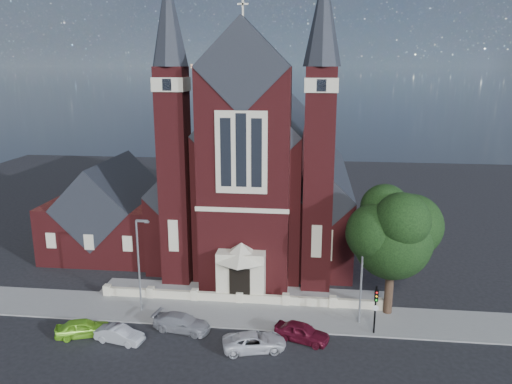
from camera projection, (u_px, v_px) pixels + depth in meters
ground at (252, 265)px, 51.64m from camera, size 120.00×120.00×0.00m
pavement_strip at (236, 314)px, 41.52m from camera, size 60.00×5.00×0.12m
forecourt_paving at (243, 293)px, 45.38m from camera, size 26.00×3.00×0.14m
forecourt_wall at (240, 303)px, 43.45m from camera, size 24.00×0.40×0.90m
church at (260, 172)px, 57.28m from camera, size 20.01×34.90×29.20m
parish_hall at (112, 215)px, 55.32m from camera, size 12.00×12.20×10.24m
street_tree at (395, 236)px, 39.58m from camera, size 6.40×6.60×10.70m
street_lamp_left at (139, 260)px, 40.79m from camera, size 1.16×0.22×8.09m
street_lamp_right at (363, 270)px, 38.80m from camera, size 1.16×0.22×8.09m
traffic_signal at (376, 304)px, 37.67m from camera, size 0.28×0.42×4.00m
car_lime_van at (83, 328)px, 37.97m from camera, size 4.30×2.84×1.36m
car_silver_a at (120, 335)px, 37.15m from camera, size 3.90×2.02×1.22m
car_silver_b at (182, 323)px, 38.76m from camera, size 4.82×2.71×1.32m
car_white_suv at (254, 342)px, 36.13m from camera, size 5.00×3.21×1.28m
car_dark_red at (302, 332)px, 37.31m from camera, size 4.47×2.96×1.42m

